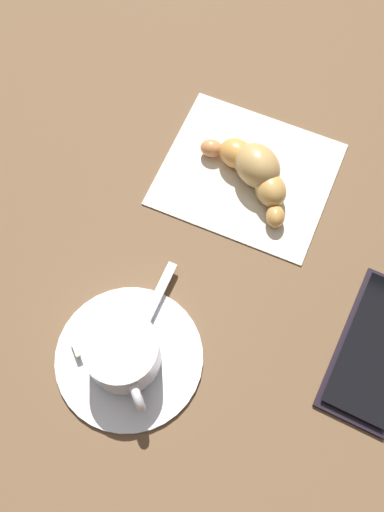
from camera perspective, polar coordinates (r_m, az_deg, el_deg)
ground_plane at (r=0.59m, az=-0.67°, el=-1.34°), size 1.80×1.80×0.00m
saucer at (r=0.56m, az=-6.01°, el=-9.52°), size 0.14×0.14×0.01m
espresso_cup at (r=0.54m, az=-6.58°, el=-9.23°), size 0.07×0.08×0.05m
teaspoon at (r=0.56m, az=-5.64°, el=-8.54°), size 0.14×0.02×0.01m
sugar_packet at (r=0.56m, az=-7.82°, el=-7.30°), size 0.07×0.06×0.01m
napkin at (r=0.64m, az=5.26°, el=7.79°), size 0.16×0.18×0.00m
croissant at (r=0.62m, az=5.95°, el=8.17°), size 0.08×0.12×0.04m
cell_phone at (r=0.59m, az=17.09°, el=-8.38°), size 0.15×0.07×0.01m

